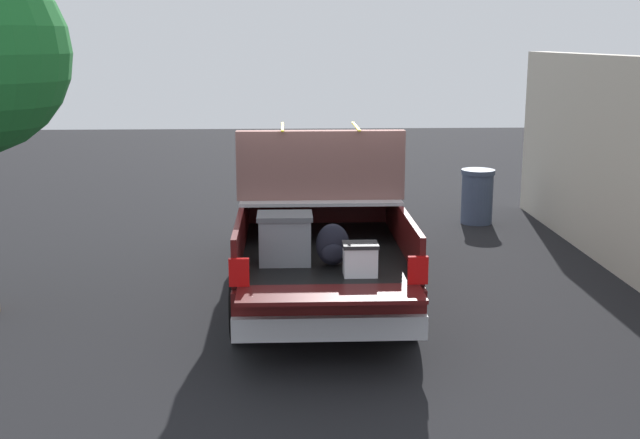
{
  "coord_description": "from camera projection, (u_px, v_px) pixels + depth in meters",
  "views": [
    {
      "loc": [
        -10.23,
        0.42,
        3.25
      ],
      "look_at": [
        -0.6,
        0.0,
        1.1
      ],
      "focal_mm": 45.3,
      "sensor_mm": 36.0,
      "label": 1
    }
  ],
  "objects": [
    {
      "name": "ground_plane",
      "position": [
        318.0,
        290.0,
        10.7
      ],
      "size": [
        40.0,
        40.0,
        0.0
      ],
      "primitive_type": "plane",
      "color": "black"
    },
    {
      "name": "pickup_truck",
      "position": [
        317.0,
        213.0,
        10.85
      ],
      "size": [
        6.05,
        2.06,
        2.23
      ],
      "color": "#470F0F",
      "rests_on": "ground_plane"
    },
    {
      "name": "trash_can",
      "position": [
        477.0,
        196.0,
        14.54
      ],
      "size": [
        0.6,
        0.6,
        0.98
      ],
      "color": "#3F4C66",
      "rests_on": "ground_plane"
    }
  ]
}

